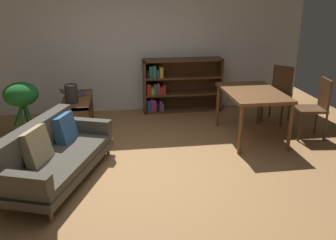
{
  "coord_description": "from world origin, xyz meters",
  "views": [
    {
      "loc": [
        -0.31,
        -4.34,
        2.25
      ],
      "look_at": [
        0.38,
        0.36,
        0.56
      ],
      "focal_mm": 38.95,
      "sensor_mm": 36.0,
      "label": 1
    }
  ],
  "objects": [
    {
      "name": "ground_plane",
      "position": [
        0.0,
        0.0,
        0.0
      ],
      "size": [
        8.16,
        8.16,
        0.0
      ],
      "primitive_type": "plane",
      "color": "#9E7042"
    },
    {
      "name": "bookshelf",
      "position": [
        0.87,
        2.51,
        0.5
      ],
      "size": [
        1.53,
        0.34,
        1.03
      ],
      "color": "#56351E",
      "rests_on": "ground_plane"
    },
    {
      "name": "desk_speaker",
      "position": [
        -1.01,
        1.38,
        0.72
      ],
      "size": [
        0.2,
        0.2,
        0.29
      ],
      "color": "#2D2823",
      "rests_on": "media_console"
    },
    {
      "name": "dining_chair_near",
      "position": [
        2.82,
        0.78,
        0.54
      ],
      "size": [
        0.49,
        0.44,
        0.96
      ],
      "color": "#56351E",
      "rests_on": "ground_plane"
    },
    {
      "name": "fabric_couch",
      "position": [
        -1.15,
        -0.05,
        0.34
      ],
      "size": [
        1.37,
        1.98,
        0.74
      ],
      "color": "olive",
      "rests_on": "ground_plane"
    },
    {
      "name": "back_wall_panel",
      "position": [
        0.0,
        2.7,
        1.35
      ],
      "size": [
        6.8,
        0.1,
        2.7
      ],
      "primitive_type": "cube",
      "color": "silver",
      "rests_on": "ground_plane"
    },
    {
      "name": "dining_chair_far",
      "position": [
        2.6,
        1.64,
        0.56
      ],
      "size": [
        0.56,
        0.56,
        0.99
      ],
      "color": "#56351E",
      "rests_on": "ground_plane"
    },
    {
      "name": "dining_table",
      "position": [
        1.8,
        0.9,
        0.7
      ],
      "size": [
        0.85,
        1.28,
        0.78
      ],
      "color": "brown",
      "rests_on": "ground_plane"
    },
    {
      "name": "media_console",
      "position": [
        -0.96,
        1.61,
        0.28
      ],
      "size": [
        0.44,
        1.14,
        0.57
      ],
      "color": "brown",
      "rests_on": "ground_plane"
    },
    {
      "name": "open_laptop",
      "position": [
        -1.02,
        1.84,
        0.6
      ],
      "size": [
        0.47,
        0.39,
        0.1
      ],
      "color": "#333338",
      "rests_on": "media_console"
    },
    {
      "name": "potted_floor_plant",
      "position": [
        -1.78,
        1.42,
        0.6
      ],
      "size": [
        0.53,
        0.53,
        0.91
      ],
      "color": "#9E9389",
      "rests_on": "ground_plane"
    }
  ]
}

